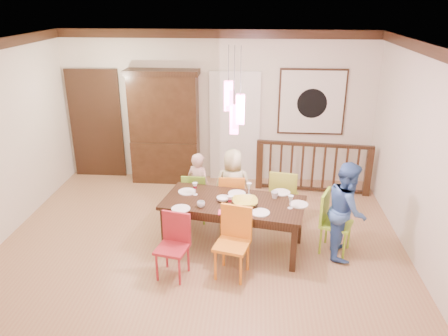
# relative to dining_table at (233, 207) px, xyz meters

# --- Properties ---
(floor) EXTENTS (6.00, 6.00, 0.00)m
(floor) POSITION_rel_dining_table_xyz_m (-0.48, 0.13, -0.66)
(floor) COLOR #A2714E
(floor) RESTS_ON ground
(ceiling) EXTENTS (6.00, 6.00, 0.00)m
(ceiling) POSITION_rel_dining_table_xyz_m (-0.48, 0.13, 2.24)
(ceiling) COLOR white
(ceiling) RESTS_ON wall_back
(wall_back) EXTENTS (6.00, 0.00, 6.00)m
(wall_back) POSITION_rel_dining_table_xyz_m (-0.48, 2.63, 0.79)
(wall_back) COLOR beige
(wall_back) RESTS_ON floor
(wall_right) EXTENTS (0.00, 5.00, 5.00)m
(wall_right) POSITION_rel_dining_table_xyz_m (2.52, 0.13, 0.79)
(wall_right) COLOR beige
(wall_right) RESTS_ON floor
(crown_molding) EXTENTS (6.00, 5.00, 0.16)m
(crown_molding) POSITION_rel_dining_table_xyz_m (-0.48, 0.13, 2.16)
(crown_molding) COLOR black
(crown_molding) RESTS_ON wall_back
(panel_door) EXTENTS (1.04, 0.07, 2.24)m
(panel_door) POSITION_rel_dining_table_xyz_m (-2.88, 2.58, 0.39)
(panel_door) COLOR black
(panel_door) RESTS_ON wall_back
(white_doorway) EXTENTS (0.97, 0.05, 2.22)m
(white_doorway) POSITION_rel_dining_table_xyz_m (-0.13, 2.60, 0.39)
(white_doorway) COLOR silver
(white_doorway) RESTS_ON wall_back
(painting) EXTENTS (1.25, 0.06, 1.25)m
(painting) POSITION_rel_dining_table_xyz_m (1.32, 2.59, 0.94)
(painting) COLOR black
(painting) RESTS_ON wall_back
(pendant_cluster) EXTENTS (0.27, 0.21, 1.14)m
(pendant_cluster) POSITION_rel_dining_table_xyz_m (0.00, -0.00, 1.44)
(pendant_cluster) COLOR #FC4B9A
(pendant_cluster) RESTS_ON ceiling
(dining_table) EXTENTS (2.13, 1.25, 0.75)m
(dining_table) POSITION_rel_dining_table_xyz_m (0.00, 0.00, 0.00)
(dining_table) COLOR black
(dining_table) RESTS_ON floor
(chair_far_left) EXTENTS (0.38, 0.38, 0.84)m
(chair_far_left) POSITION_rel_dining_table_xyz_m (-0.67, 0.79, -0.18)
(chair_far_left) COLOR #72A72C
(chair_far_left) RESTS_ON floor
(chair_far_mid) EXTENTS (0.42, 0.42, 0.89)m
(chair_far_mid) POSITION_rel_dining_table_xyz_m (-0.06, 0.70, -0.15)
(chair_far_mid) COLOR orange
(chair_far_mid) RESTS_ON floor
(chair_far_right) EXTENTS (0.50, 0.50, 0.95)m
(chair_far_right) POSITION_rel_dining_table_xyz_m (0.76, 0.81, -0.12)
(chair_far_right) COLOR #97A02D
(chair_far_right) RESTS_ON floor
(chair_near_left) EXTENTS (0.46, 0.46, 0.86)m
(chair_near_left) POSITION_rel_dining_table_xyz_m (-0.75, -0.77, -0.17)
(chair_near_left) COLOR maroon
(chair_near_left) RESTS_ON floor
(chair_near_mid) EXTENTS (0.51, 0.51, 0.94)m
(chair_near_mid) POSITION_rel_dining_table_xyz_m (0.02, -0.69, -0.12)
(chair_near_mid) COLOR orange
(chair_near_mid) RESTS_ON floor
(chair_end_right) EXTENTS (0.54, 0.54, 0.91)m
(chair_end_right) POSITION_rel_dining_table_xyz_m (1.47, 0.01, -0.14)
(chair_end_right) COLOR #96C72B
(chair_end_right) RESTS_ON floor
(china_hutch) EXTENTS (1.39, 0.46, 2.20)m
(china_hutch) POSITION_rel_dining_table_xyz_m (-1.47, 2.43, 0.44)
(china_hutch) COLOR black
(china_hutch) RESTS_ON floor
(balustrade) EXTENTS (2.12, 0.28, 0.96)m
(balustrade) POSITION_rel_dining_table_xyz_m (1.37, 2.08, -0.16)
(balustrade) COLOR black
(balustrade) RESTS_ON floor
(person_far_left) EXTENTS (0.50, 0.45, 1.16)m
(person_far_left) POSITION_rel_dining_table_xyz_m (-0.61, 0.83, -0.08)
(person_far_left) COLOR beige
(person_far_left) RESTS_ON floor
(person_far_mid) EXTENTS (0.61, 0.40, 1.24)m
(person_far_mid) POSITION_rel_dining_table_xyz_m (-0.05, 0.81, -0.04)
(person_far_mid) COLOR beige
(person_far_mid) RESTS_ON floor
(person_end_right) EXTENTS (0.59, 0.73, 1.40)m
(person_end_right) POSITION_rel_dining_table_xyz_m (1.58, -0.04, 0.04)
(person_end_right) COLOR #3C63AA
(person_end_right) RESTS_ON floor
(serving_bowl) EXTENTS (0.39, 0.39, 0.09)m
(serving_bowl) POSITION_rel_dining_table_xyz_m (0.17, -0.11, 0.13)
(serving_bowl) COLOR gold
(serving_bowl) RESTS_ON dining_table
(small_bowl) EXTENTS (0.19, 0.19, 0.06)m
(small_bowl) POSITION_rel_dining_table_xyz_m (-0.15, -0.00, 0.12)
(small_bowl) COLOR white
(small_bowl) RESTS_ON dining_table
(cup_left) EXTENTS (0.13, 0.13, 0.09)m
(cup_left) POSITION_rel_dining_table_xyz_m (-0.44, -0.22, 0.13)
(cup_left) COLOR silver
(cup_left) RESTS_ON dining_table
(cup_right) EXTENTS (0.14, 0.14, 0.10)m
(cup_right) POSITION_rel_dining_table_xyz_m (0.59, 0.15, 0.14)
(cup_right) COLOR silver
(cup_right) RESTS_ON dining_table
(plate_far_left) EXTENTS (0.26, 0.26, 0.01)m
(plate_far_left) POSITION_rel_dining_table_xyz_m (-0.71, 0.25, 0.10)
(plate_far_left) COLOR white
(plate_far_left) RESTS_ON dining_table
(plate_far_mid) EXTENTS (0.26, 0.26, 0.01)m
(plate_far_mid) POSITION_rel_dining_table_xyz_m (0.04, 0.25, 0.10)
(plate_far_mid) COLOR white
(plate_far_mid) RESTS_ON dining_table
(plate_far_right) EXTENTS (0.26, 0.26, 0.01)m
(plate_far_right) POSITION_rel_dining_table_xyz_m (0.69, 0.34, 0.10)
(plate_far_right) COLOR white
(plate_far_right) RESTS_ON dining_table
(plate_near_left) EXTENTS (0.26, 0.26, 0.01)m
(plate_near_left) POSITION_rel_dining_table_xyz_m (-0.71, -0.30, 0.10)
(plate_near_left) COLOR white
(plate_near_left) RESTS_ON dining_table
(plate_near_mid) EXTENTS (0.26, 0.26, 0.01)m
(plate_near_mid) POSITION_rel_dining_table_xyz_m (0.38, -0.33, 0.10)
(plate_near_mid) COLOR white
(plate_near_mid) RESTS_ON dining_table
(plate_end_right) EXTENTS (0.26, 0.26, 0.01)m
(plate_end_right) POSITION_rel_dining_table_xyz_m (0.92, -0.04, 0.10)
(plate_end_right) COLOR white
(plate_end_right) RESTS_ON dining_table
(wine_glass_a) EXTENTS (0.08, 0.08, 0.19)m
(wine_glass_a) POSITION_rel_dining_table_xyz_m (-0.57, 0.17, 0.18)
(wine_glass_a) COLOR #590C19
(wine_glass_a) RESTS_ON dining_table
(wine_glass_b) EXTENTS (0.08, 0.08, 0.19)m
(wine_glass_b) POSITION_rel_dining_table_xyz_m (0.21, 0.22, 0.18)
(wine_glass_b) COLOR silver
(wine_glass_b) RESTS_ON dining_table
(wine_glass_c) EXTENTS (0.08, 0.08, 0.19)m
(wine_glass_c) POSITION_rel_dining_table_xyz_m (-0.04, -0.23, 0.18)
(wine_glass_c) COLOR #590C19
(wine_glass_c) RESTS_ON dining_table
(wine_glass_d) EXTENTS (0.08, 0.08, 0.19)m
(wine_glass_d) POSITION_rel_dining_table_xyz_m (0.79, -0.16, 0.18)
(wine_glass_d) COLOR silver
(wine_glass_d) RESTS_ON dining_table
(napkin) EXTENTS (0.18, 0.14, 0.01)m
(napkin) POSITION_rel_dining_table_xyz_m (-0.09, -0.37, 0.10)
(napkin) COLOR #D83359
(napkin) RESTS_ON dining_table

